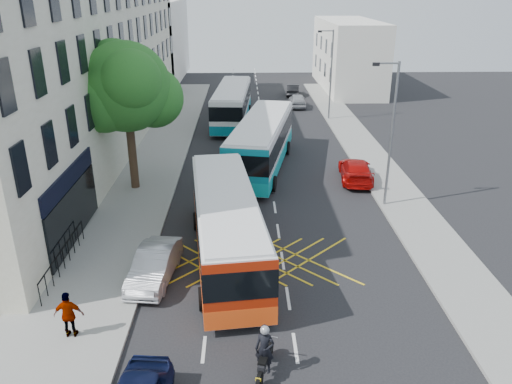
{
  "coord_description": "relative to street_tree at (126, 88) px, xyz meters",
  "views": [
    {
      "loc": [
        -1.74,
        -13.99,
        11.71
      ],
      "look_at": [
        -1.15,
        9.0,
        2.2
      ],
      "focal_mm": 35.0,
      "sensor_mm": 36.0,
      "label": 1
    }
  ],
  "objects": [
    {
      "name": "pedestrian_far",
      "position": [
        0.57,
        -14.28,
        -5.25
      ],
      "size": [
        1.05,
        0.45,
        1.79
      ],
      "primitive_type": "imported",
      "rotation": [
        0.0,
        0.0,
        3.16
      ],
      "color": "gray",
      "rests_on": "pavement_left"
    },
    {
      "name": "building_right",
      "position": [
        19.51,
        33.03,
        -2.29
      ],
      "size": [
        6.0,
        18.0,
        8.0
      ],
      "primitive_type": "cube",
      "color": "silver",
      "rests_on": "ground"
    },
    {
      "name": "bus_far",
      "position": [
        5.75,
        16.19,
        -4.54
      ],
      "size": [
        3.57,
        11.99,
        3.33
      ],
      "rotation": [
        0.0,
        0.0,
        -0.07
      ],
      "color": "silver",
      "rests_on": "ground"
    },
    {
      "name": "bus_near",
      "position": [
        5.94,
        -8.65,
        -4.59
      ],
      "size": [
        4.01,
        11.74,
        3.24
      ],
      "rotation": [
        0.0,
        0.0,
        0.12
      ],
      "color": "silver",
      "rests_on": "ground"
    },
    {
      "name": "ground",
      "position": [
        8.51,
        -14.97,
        -6.29
      ],
      "size": [
        120.0,
        120.0,
        0.0
      ],
      "primitive_type": "plane",
      "color": "black",
      "rests_on": "ground"
    },
    {
      "name": "distant_car_grey",
      "position": [
        5.82,
        24.68,
        -5.61
      ],
      "size": [
        2.55,
        5.02,
        1.36
      ],
      "primitive_type": "imported",
      "rotation": [
        0.0,
        0.0,
        0.06
      ],
      "color": "#383A3F",
      "rests_on": "ground"
    },
    {
      "name": "pavement_right",
      "position": [
        16.01,
        0.03,
        -6.22
      ],
      "size": [
        3.0,
        70.0,
        0.15
      ],
      "primitive_type": "cube",
      "color": "gray",
      "rests_on": "ground"
    },
    {
      "name": "railings",
      "position": [
        -1.19,
        -9.67,
        -5.57
      ],
      "size": [
        0.08,
        5.6,
        1.14
      ],
      "primitive_type": null,
      "color": "black",
      "rests_on": "pavement_left"
    },
    {
      "name": "lamp_far",
      "position": [
        14.71,
        17.03,
        -1.68
      ],
      "size": [
        1.45,
        0.15,
        8.0
      ],
      "color": "slate",
      "rests_on": "pavement_right"
    },
    {
      "name": "pavement_left",
      "position": [
        0.01,
        0.03,
        -6.22
      ],
      "size": [
        5.0,
        70.0,
        0.15
      ],
      "primitive_type": "cube",
      "color": "gray",
      "rests_on": "ground"
    },
    {
      "name": "terrace_far",
      "position": [
        -5.49,
        40.03,
        -1.29
      ],
      "size": [
        8.0,
        20.0,
        10.0
      ],
      "primitive_type": "cube",
      "color": "silver",
      "rests_on": "ground"
    },
    {
      "name": "parked_car_silver",
      "position": [
        2.91,
        -10.39,
        -5.59
      ],
      "size": [
        1.98,
        4.4,
        1.4
      ],
      "primitive_type": "imported",
      "rotation": [
        0.0,
        0.0,
        -0.12
      ],
      "color": "#AEB0B6",
      "rests_on": "ground"
    },
    {
      "name": "motorbike",
      "position": [
        7.38,
        -16.19,
        -5.4
      ],
      "size": [
        0.81,
        2.09,
        1.9
      ],
      "rotation": [
        0.0,
        0.0,
        -0.27
      ],
      "color": "black",
      "rests_on": "ground"
    },
    {
      "name": "street_tree",
      "position": [
        0.0,
        0.0,
        0.0
      ],
      "size": [
        6.3,
        5.7,
        8.8
      ],
      "color": "#382619",
      "rests_on": "pavement_left"
    },
    {
      "name": "terrace_main",
      "position": [
        -5.49,
        9.52,
        0.46
      ],
      "size": [
        8.3,
        45.0,
        13.5
      ],
      "color": "beige",
      "rests_on": "ground"
    },
    {
      "name": "distant_car_dark",
      "position": [
        12.51,
        28.52,
        -5.64
      ],
      "size": [
        1.81,
        4.07,
        1.3
      ],
      "primitive_type": "imported",
      "rotation": [
        0.0,
        0.0,
        3.03
      ],
      "color": "black",
      "rests_on": "ground"
    },
    {
      "name": "distant_car_silver",
      "position": [
        12.4,
        22.57,
        -5.6
      ],
      "size": [
        1.71,
        4.09,
        1.39
      ],
      "primitive_type": "imported",
      "rotation": [
        0.0,
        0.0,
        3.12
      ],
      "color": "#989A9F",
      "rests_on": "ground"
    },
    {
      "name": "bus_mid",
      "position": [
        7.99,
        3.69,
        -4.47
      ],
      "size": [
        5.21,
        12.61,
        3.46
      ],
      "rotation": [
        0.0,
        0.0,
        -0.2
      ],
      "color": "silver",
      "rests_on": "ground"
    },
    {
      "name": "lamp_near",
      "position": [
        14.71,
        -2.97,
        -1.68
      ],
      "size": [
        1.45,
        0.15,
        8.0
      ],
      "color": "slate",
      "rests_on": "pavement_right"
    },
    {
      "name": "red_hatchback",
      "position": [
        14.01,
        1.24,
        -5.6
      ],
      "size": [
        2.43,
        4.97,
        1.39
      ],
      "primitive_type": "imported",
      "rotation": [
        0.0,
        0.0,
        3.04
      ],
      "color": "#B30A07",
      "rests_on": "ground"
    }
  ]
}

